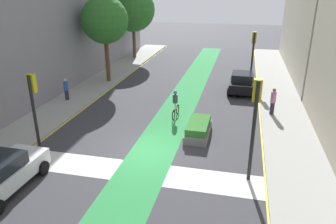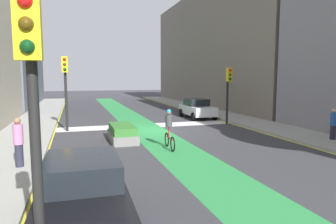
{
  "view_description": "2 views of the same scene",
  "coord_description": "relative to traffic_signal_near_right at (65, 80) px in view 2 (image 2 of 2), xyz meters",
  "views": [
    {
      "loc": [
        4.53,
        -14.32,
        8.12
      ],
      "look_at": [
        0.68,
        2.24,
        1.41
      ],
      "focal_mm": 34.67,
      "sensor_mm": 36.0,
      "label": 1
    },
    {
      "loc": [
        4.74,
        18.14,
        3.33
      ],
      "look_at": [
        -0.07,
        2.7,
        1.47
      ],
      "focal_mm": 32.23,
      "sensor_mm": 36.0,
      "label": 2
    }
  ],
  "objects": [
    {
      "name": "ground_plane",
      "position": [
        -5.23,
        1.34,
        -3.19
      ],
      "size": [
        120.0,
        120.0,
        0.0
      ],
      "primitive_type": "plane",
      "color": "#38383D"
    },
    {
      "name": "bike_lane_paint",
      "position": [
        -4.83,
        1.34,
        -3.19
      ],
      "size": [
        2.4,
        60.0,
        0.01
      ],
      "primitive_type": "cube",
      "color": "#2D8C47",
      "rests_on": "ground_plane"
    },
    {
      "name": "crosswalk_band",
      "position": [
        -5.23,
        -0.66,
        -3.19
      ],
      "size": [
        12.0,
        1.8,
        0.01
      ],
      "primitive_type": "cube",
      "color": "silver",
      "rests_on": "ground_plane"
    },
    {
      "name": "sidewalk_left",
      "position": [
        -12.73,
        1.34,
        -3.12
      ],
      "size": [
        3.0,
        60.0,
        0.15
      ],
      "primitive_type": "cube",
      "color": "#9E9E99",
      "rests_on": "ground_plane"
    },
    {
      "name": "curb_stripe_left",
      "position": [
        -11.23,
        1.34,
        -3.19
      ],
      "size": [
        0.16,
        60.0,
        0.01
      ],
      "primitive_type": "cube",
      "color": "yellow",
      "rests_on": "ground_plane"
    },
    {
      "name": "sidewalk_right",
      "position": [
        2.27,
        1.34,
        -3.12
      ],
      "size": [
        3.0,
        60.0,
        0.15
      ],
      "primitive_type": "cube",
      "color": "#9E9E99",
      "rests_on": "ground_plane"
    },
    {
      "name": "curb_stripe_right",
      "position": [
        0.77,
        1.34,
        -3.19
      ],
      "size": [
        0.16,
        60.0,
        0.01
      ],
      "primitive_type": "cube",
      "color": "yellow",
      "rests_on": "ground_plane"
    },
    {
      "name": "buildings_left_row",
      "position": [
        -17.85,
        2.09,
        4.94
      ],
      "size": [
        7.46,
        57.46,
        18.65
      ],
      "color": "slate",
      "rests_on": "ground_plane"
    },
    {
      "name": "traffic_signal_near_right",
      "position": [
        0.0,
        0.0,
        0.0
      ],
      "size": [
        0.35,
        0.52,
        4.58
      ],
      "color": "black",
      "rests_on": "ground_plane"
    },
    {
      "name": "traffic_signal_near_left",
      "position": [
        -10.82,
        0.54,
        -0.39
      ],
      "size": [
        0.35,
        0.52,
        3.99
      ],
      "color": "black",
      "rests_on": "ground_plane"
    },
    {
      "name": "traffic_signal_far_right",
      "position": [
        0.09,
        14.76,
        -0.04
      ],
      "size": [
        0.35,
        0.52,
        4.51
      ],
      "color": "black",
      "rests_on": "ground_plane"
    },
    {
      "name": "car_black_right_far",
      "position": [
        -0.6,
        12.87,
        -2.39
      ],
      "size": [
        2.11,
        4.25,
        1.57
      ],
      "color": "black",
      "rests_on": "ground_plane"
    },
    {
      "name": "car_white_left_near",
      "position": [
        -10.08,
        -3.29,
        -2.39
      ],
      "size": [
        2.1,
        4.24,
        1.57
      ],
      "color": "silver",
      "rests_on": "ground_plane"
    },
    {
      "name": "cyclist_in_lane",
      "position": [
        -4.67,
        6.23,
        -2.23
      ],
      "size": [
        0.32,
        1.73,
        1.86
      ],
      "color": "black",
      "rests_on": "ground_plane"
    },
    {
      "name": "pedestrian_sidewalk_right_a",
      "position": [
        1.46,
        7.87,
        -2.13
      ],
      "size": [
        0.34,
        0.34,
        1.77
      ],
      "color": "#262638",
      "rests_on": "sidewalk_right"
    },
    {
      "name": "pedestrian_sidewalk_left_a",
      "position": [
        -13.12,
        7.44,
        -2.23
      ],
      "size": [
        0.34,
        0.34,
        1.6
      ],
      "color": "#262638",
      "rests_on": "sidewalk_left"
    },
    {
      "name": "median_planter",
      "position": [
        -2.83,
        3.87,
        -2.79
      ],
      "size": [
        1.27,
        2.85,
        0.85
      ],
      "color": "slate",
      "rests_on": "ground_plane"
    }
  ]
}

